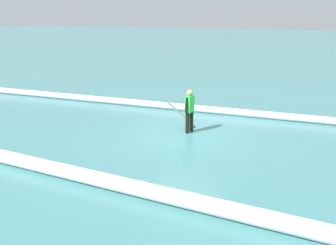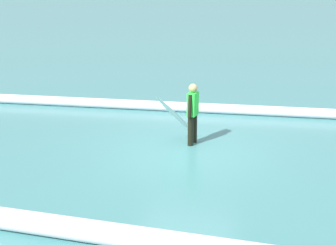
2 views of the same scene
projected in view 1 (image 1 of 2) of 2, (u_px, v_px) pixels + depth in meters
The scene contains 5 objects.
ground_plane at pixel (183, 135), 13.48m from camera, with size 179.63×179.63×0.00m, color teal.
surfer at pixel (190, 109), 13.57m from camera, with size 0.25×0.62×1.55m.
surfboard at pixel (179, 113), 13.85m from camera, with size 0.92×1.55×1.37m.
wave_crest_foreground at pixel (180, 107), 16.85m from camera, with size 0.30×0.30×21.02m, color white.
wave_crest_midground at pixel (107, 181), 9.34m from camera, with size 0.38×0.38×15.86m, color white.
Camera 1 is at (-4.88, 11.88, 4.15)m, focal length 40.87 mm.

